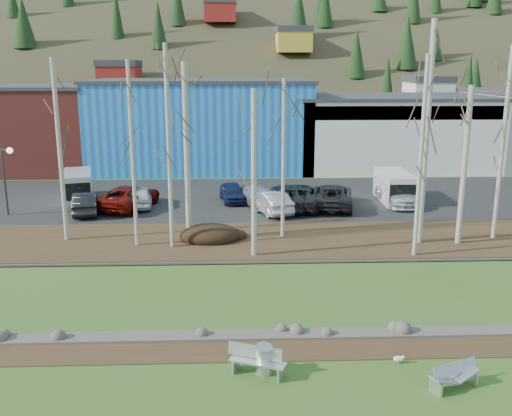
{
  "coord_description": "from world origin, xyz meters",
  "views": [
    {
      "loc": [
        -2.99,
        -15.86,
        9.58
      ],
      "look_at": [
        -1.9,
        12.33,
        2.5
      ],
      "focal_mm": 40.0,
      "sensor_mm": 36.0,
      "label": 1
    }
  ],
  "objects_px": {
    "bench_intact": "(257,361)",
    "car_5": "(270,202)",
    "van_white": "(395,187)",
    "car_3": "(258,196)",
    "car_0": "(140,197)",
    "car_4": "(232,192)",
    "car_7": "(398,193)",
    "car_6": "(299,196)",
    "street_lamp": "(2,162)",
    "van_grey": "(78,186)",
    "car_2": "(129,197)",
    "car_8": "(288,196)",
    "car_9": "(332,196)",
    "litter_bin": "(264,361)",
    "bench_damaged": "(454,376)",
    "car_1": "(86,203)",
    "seagull": "(399,359)"
  },
  "relations": [
    {
      "from": "car_6",
      "to": "street_lamp",
      "type": "bearing_deg",
      "value": 13.48
    },
    {
      "from": "bench_damaged",
      "to": "car_0",
      "type": "relative_size",
      "value": 0.42
    },
    {
      "from": "van_white",
      "to": "street_lamp",
      "type": "bearing_deg",
      "value": -172.87
    },
    {
      "from": "car_4",
      "to": "car_7",
      "type": "xyz_separation_m",
      "value": [
        11.58,
        -1.16,
        0.12
      ]
    },
    {
      "from": "street_lamp",
      "to": "car_4",
      "type": "relative_size",
      "value": 1.15
    },
    {
      "from": "bench_intact",
      "to": "street_lamp",
      "type": "height_order",
      "value": "street_lamp"
    },
    {
      "from": "street_lamp",
      "to": "van_white",
      "type": "distance_m",
      "value": 26.4
    },
    {
      "from": "car_8",
      "to": "car_4",
      "type": "bearing_deg",
      "value": -18.4
    },
    {
      "from": "car_4",
      "to": "van_white",
      "type": "bearing_deg",
      "value": -11.33
    },
    {
      "from": "litter_bin",
      "to": "car_3",
      "type": "distance_m",
      "value": 21.92
    },
    {
      "from": "car_0",
      "to": "car_7",
      "type": "relative_size",
      "value": 0.78
    },
    {
      "from": "car_1",
      "to": "bench_damaged",
      "type": "bearing_deg",
      "value": 115.77
    },
    {
      "from": "van_white",
      "to": "car_3",
      "type": "bearing_deg",
      "value": -173.82
    },
    {
      "from": "car_0",
      "to": "car_6",
      "type": "height_order",
      "value": "car_6"
    },
    {
      "from": "street_lamp",
      "to": "car_6",
      "type": "relative_size",
      "value": 0.76
    },
    {
      "from": "car_7",
      "to": "car_9",
      "type": "height_order",
      "value": "car_9"
    },
    {
      "from": "car_2",
      "to": "car_9",
      "type": "bearing_deg",
      "value": -163.26
    },
    {
      "from": "car_8",
      "to": "car_9",
      "type": "relative_size",
      "value": 1.0
    },
    {
      "from": "car_2",
      "to": "car_8",
      "type": "height_order",
      "value": "car_8"
    },
    {
      "from": "car_1",
      "to": "car_8",
      "type": "height_order",
      "value": "car_8"
    },
    {
      "from": "litter_bin",
      "to": "seagull",
      "type": "xyz_separation_m",
      "value": [
        4.48,
        0.45,
        -0.27
      ]
    },
    {
      "from": "bench_intact",
      "to": "car_7",
      "type": "xyz_separation_m",
      "value": [
        10.77,
        22.13,
        0.46
      ]
    },
    {
      "from": "car_3",
      "to": "car_8",
      "type": "xyz_separation_m",
      "value": [
        2.01,
        -0.68,
        0.15
      ]
    },
    {
      "from": "car_4",
      "to": "car_9",
      "type": "distance_m",
      "value": 7.08
    },
    {
      "from": "car_3",
      "to": "car_5",
      "type": "distance_m",
      "value": 2.05
    },
    {
      "from": "car_9",
      "to": "litter_bin",
      "type": "bearing_deg",
      "value": 84.78
    },
    {
      "from": "car_5",
      "to": "car_6",
      "type": "bearing_deg",
      "value": -169.66
    },
    {
      "from": "street_lamp",
      "to": "car_2",
      "type": "bearing_deg",
      "value": 31.04
    },
    {
      "from": "car_0",
      "to": "car_1",
      "type": "bearing_deg",
      "value": 21.93
    },
    {
      "from": "car_7",
      "to": "car_8",
      "type": "relative_size",
      "value": 0.92
    },
    {
      "from": "car_2",
      "to": "van_grey",
      "type": "bearing_deg",
      "value": -15.97
    },
    {
      "from": "bench_intact",
      "to": "car_0",
      "type": "distance_m",
      "value": 23.05
    },
    {
      "from": "car_3",
      "to": "car_8",
      "type": "height_order",
      "value": "car_8"
    },
    {
      "from": "car_0",
      "to": "car_3",
      "type": "height_order",
      "value": "car_0"
    },
    {
      "from": "van_grey",
      "to": "bench_intact",
      "type": "bearing_deg",
      "value": -77.16
    },
    {
      "from": "bench_intact",
      "to": "car_7",
      "type": "height_order",
      "value": "car_7"
    },
    {
      "from": "bench_intact",
      "to": "van_white",
      "type": "relative_size",
      "value": 0.39
    },
    {
      "from": "bench_intact",
      "to": "car_5",
      "type": "height_order",
      "value": "car_5"
    },
    {
      "from": "car_3",
      "to": "car_4",
      "type": "bearing_deg",
      "value": 126.73
    },
    {
      "from": "bench_intact",
      "to": "van_grey",
      "type": "height_order",
      "value": "van_grey"
    },
    {
      "from": "seagull",
      "to": "car_8",
      "type": "distance_m",
      "value": 20.86
    },
    {
      "from": "car_2",
      "to": "van_grey",
      "type": "height_order",
      "value": "van_grey"
    },
    {
      "from": "street_lamp",
      "to": "van_grey",
      "type": "height_order",
      "value": "street_lamp"
    },
    {
      "from": "car_2",
      "to": "van_grey",
      "type": "relative_size",
      "value": 1.16
    },
    {
      "from": "bench_intact",
      "to": "car_6",
      "type": "xyz_separation_m",
      "value": [
        3.74,
        21.25,
        0.49
      ]
    },
    {
      "from": "car_4",
      "to": "car_0",
      "type": "bearing_deg",
      "value": -176.58
    },
    {
      "from": "car_3",
      "to": "van_grey",
      "type": "xyz_separation_m",
      "value": [
        -12.92,
        2.39,
        0.34
      ]
    },
    {
      "from": "litter_bin",
      "to": "bench_damaged",
      "type": "bearing_deg",
      "value": -10.15
    },
    {
      "from": "car_7",
      "to": "car_1",
      "type": "bearing_deg",
      "value": -177.26
    },
    {
      "from": "street_lamp",
      "to": "van_grey",
      "type": "bearing_deg",
      "value": 70.93
    }
  ]
}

